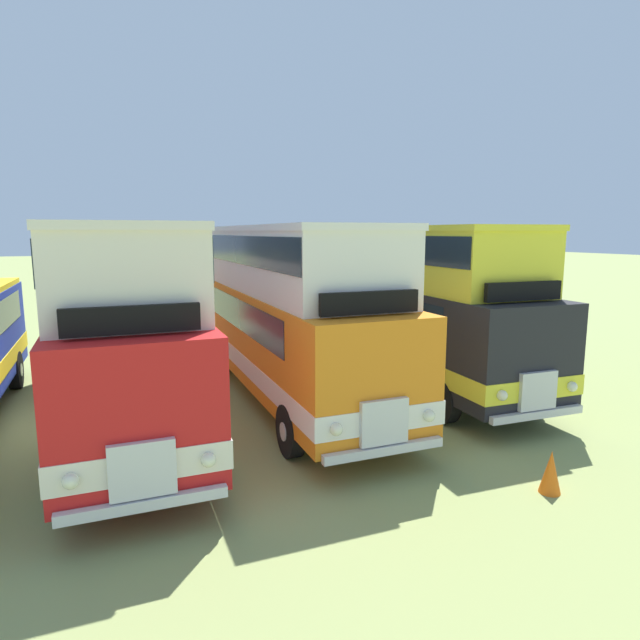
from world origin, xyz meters
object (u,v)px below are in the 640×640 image
object	(u,v)px
bus_fifth_in_row	(285,304)
cone_far_end	(551,472)
bus_fourth_in_row	(123,313)
bus_sixth_in_row	(409,296)

from	to	relation	value
bus_fifth_in_row	cone_far_end	world-z (taller)	bus_fifth_in_row
bus_fifth_in_row	cone_far_end	bearing A→B (deg)	-71.61
bus_fourth_in_row	cone_far_end	size ratio (longest dim) A/B	15.74
bus_sixth_in_row	cone_far_end	world-z (taller)	bus_sixth_in_row
bus_fourth_in_row	bus_fifth_in_row	bearing A→B (deg)	-1.08
bus_fifth_in_row	bus_sixth_in_row	distance (m)	4.01
bus_fourth_in_row	bus_sixth_in_row	distance (m)	7.98
bus_fourth_in_row	bus_sixth_in_row	size ratio (longest dim) A/B	1.07
cone_far_end	bus_sixth_in_row	bearing A→B (deg)	76.62
bus_fifth_in_row	bus_sixth_in_row	size ratio (longest dim) A/B	1.00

